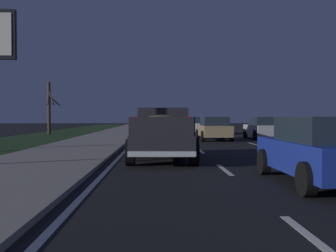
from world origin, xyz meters
name	(u,v)px	position (x,y,z in m)	size (l,w,h in m)	color
ground	(209,138)	(27.00, 0.00, 0.00)	(144.00, 144.00, 0.00)	black
sidewalk_shoulder	(104,138)	(27.00, 7.45, 0.06)	(108.00, 4.00, 0.12)	gray
grass_verge	(34,139)	(27.00, 12.45, 0.00)	(108.00, 6.00, 0.01)	#1E3819
lane_markings	(166,136)	(30.61, 3.03, 0.00)	(108.00, 7.04, 0.01)	silver
pickup_truck	(163,132)	(12.84, 3.50, 0.98)	(5.47, 2.37, 1.87)	#232328
sedan_blue	(322,150)	(7.43, -0.05, 0.78)	(4.41, 2.04, 1.54)	navy
sedan_tan	(214,128)	(24.77, -0.03, 0.78)	(4.42, 2.05, 1.54)	#9E845B
sedan_silver	(263,128)	(26.17, -3.67, 0.78)	(4.41, 2.04, 1.54)	#B2B5BA
sedan_white	(197,125)	(34.07, 0.20, 0.78)	(4.40, 2.03, 1.54)	silver
bare_tree_far	(49,107)	(34.10, 13.23, 2.41)	(1.64, 1.04, 4.62)	#423323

